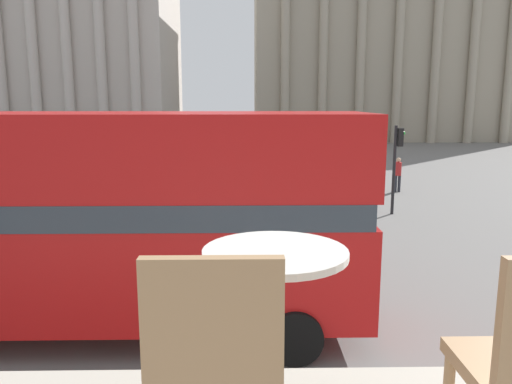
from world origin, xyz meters
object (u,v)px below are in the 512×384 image
Objects in this scene: double_decker_bus at (70,215)px; pedestrian_olive at (52,180)px; cafe_dining_table at (275,295)px; pedestrian_grey at (195,171)px; plaza_building_left at (62,28)px; plaza_building_right at (379,53)px; pedestrian_red at (398,172)px; cafe_chair_0 at (216,369)px; traffic_light_near at (98,171)px; traffic_light_mid at (397,156)px.

double_decker_bus is 14.26m from pedestrian_olive.
cafe_dining_table is 0.45× the size of pedestrian_grey.
plaza_building_right is at bearing 10.19° from plaza_building_left.
plaza_building_right reaches higher than pedestrian_red.
cafe_chair_0 is at bearing -111.28° from cafe_dining_table.
plaza_building_right is at bearing 67.73° from traffic_light_near.
double_decker_bus is at bearing 115.50° from cafe_dining_table.
traffic_light_near is 1.16× the size of traffic_light_mid.
traffic_light_near is (-3.92, 10.80, -0.98)m from cafe_dining_table.
traffic_light_near is at bearing -46.48° from pedestrian_grey.
pedestrian_olive is 16.21m from pedestrian_red.
cafe_dining_table reaches higher than pedestrian_red.
plaza_building_right is (15.80, 59.00, 6.35)m from cafe_chair_0.
plaza_building_left is at bearing 13.27° from pedestrian_red.
plaza_building_right reaches higher than pedestrian_grey.
cafe_chair_0 is 0.54× the size of pedestrian_red.
traffic_light_near reaches higher than traffic_light_mid.
pedestrian_olive is at bearing 113.61° from cafe_dining_table.
plaza_building_left reaches higher than traffic_light_near.
traffic_light_mid is 2.13× the size of pedestrian_grey.
double_decker_bus is 48.77m from plaza_building_left.
plaza_building_left is 35.27m from pedestrian_grey.
traffic_light_near is at bearing -69.78° from plaza_building_left.
cafe_chair_0 is 0.26× the size of traffic_light_mid.
cafe_dining_table is at bearing -34.08° from pedestrian_grey.
traffic_light_mid is at bearing 14.75° from pedestrian_grey.
cafe_chair_0 is 22.58m from pedestrian_olive.
traffic_light_mid is 2.13× the size of pedestrian_olive.
double_decker_bus is at bearing 116.57° from pedestrian_red.
pedestrian_olive is at bearing 68.63° from pedestrian_red.
pedestrian_red is at bearing 68.10° from cafe_chair_0.
pedestrian_grey is at bearing 145.57° from traffic_light_mid.
plaza_building_right is 43.10m from traffic_light_mid.
pedestrian_olive is at bearing 112.50° from double_decker_bus.
double_decker_bus is 18.42m from pedestrian_red.
traffic_light_mid is 5.24m from pedestrian_red.
traffic_light_near is 2.48× the size of pedestrian_olive.
plaza_building_left is at bearing -169.81° from plaza_building_right.
cafe_dining_table is 23.35m from pedestrian_red.
cafe_chair_0 is at bearing -34.75° from pedestrian_grey.
cafe_dining_table is 22.17m from pedestrian_olive.
cafe_dining_table is 0.18× the size of traffic_light_near.
pedestrian_red is (-8.30, -36.43, -8.97)m from plaza_building_right.
cafe_dining_table reaches higher than pedestrian_olive.
pedestrian_red is (11.21, 11.23, -1.66)m from traffic_light_near.
cafe_chair_0 is 0.03× the size of plaza_building_right.
cafe_dining_table is 0.43× the size of pedestrian_red.
pedestrian_red is (1.57, 4.83, -1.32)m from traffic_light_mid.
cafe_dining_table is (3.37, -7.06, 1.29)m from double_decker_bus.
pedestrian_red is at bearing 54.48° from double_decker_bus.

